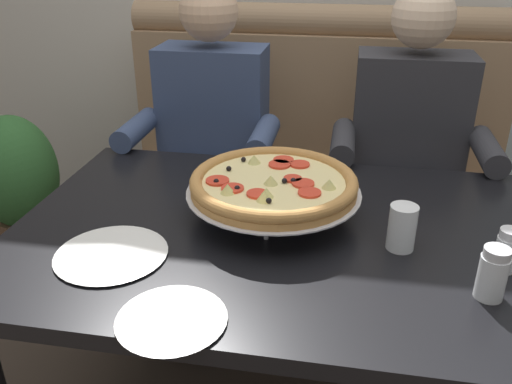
{
  "coord_description": "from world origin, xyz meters",
  "views": [
    {
      "loc": [
        0.14,
        -1.16,
        1.39
      ],
      "look_at": [
        -0.08,
        0.07,
        0.79
      ],
      "focal_mm": 37.39,
      "sensor_mm": 36.0,
      "label": 1
    }
  ],
  "objects": [
    {
      "name": "potted_plant",
      "position": [
        -1.28,
        0.78,
        0.39
      ],
      "size": [
        0.36,
        0.36,
        0.7
      ],
      "color": "brown",
      "rests_on": "ground_plane"
    },
    {
      "name": "dining_table",
      "position": [
        0.0,
        0.0,
        0.64
      ],
      "size": [
        1.35,
        0.91,
        0.72
      ],
      "color": "black",
      "rests_on": "ground_plane"
    },
    {
      "name": "shaker_pepper_flakes",
      "position": [
        0.51,
        -0.09,
        0.76
      ],
      "size": [
        0.05,
        0.05,
        0.1
      ],
      "color": "white",
      "rests_on": "dining_table"
    },
    {
      "name": "shaker_parmesan",
      "position": [
        0.45,
        -0.2,
        0.77
      ],
      "size": [
        0.06,
        0.06,
        0.11
      ],
      "color": "white",
      "rests_on": "dining_table"
    },
    {
      "name": "plate_near_right",
      "position": [
        -0.16,
        -0.39,
        0.73
      ],
      "size": [
        0.21,
        0.21,
        0.02
      ],
      "color": "white",
      "rests_on": "dining_table"
    },
    {
      "name": "diner_left",
      "position": [
        -0.37,
        0.66,
        0.71
      ],
      "size": [
        0.54,
        0.64,
        1.27
      ],
      "color": "#2D3342",
      "rests_on": "ground_plane"
    },
    {
      "name": "drinking_glass",
      "position": [
        0.29,
        -0.04,
        0.77
      ],
      "size": [
        0.07,
        0.07,
        0.11
      ],
      "color": "silver",
      "rests_on": "dining_table"
    },
    {
      "name": "booth_bench",
      "position": [
        0.0,
        0.92,
        0.4
      ],
      "size": [
        1.62,
        0.78,
        1.13
      ],
      "color": "#937556",
      "rests_on": "ground_plane"
    },
    {
      "name": "diner_right",
      "position": [
        0.37,
        0.66,
        0.71
      ],
      "size": [
        0.54,
        0.64,
        1.27
      ],
      "color": "#2D3342",
      "rests_on": "ground_plane"
    },
    {
      "name": "pizza",
      "position": [
        -0.03,
        0.06,
        0.82
      ],
      "size": [
        0.45,
        0.45,
        0.13
      ],
      "color": "silver",
      "rests_on": "dining_table"
    },
    {
      "name": "plate_near_left",
      "position": [
        -0.37,
        -0.19,
        0.73
      ],
      "size": [
        0.26,
        0.26,
        0.02
      ],
      "color": "white",
      "rests_on": "dining_table"
    }
  ]
}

